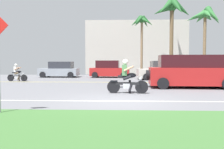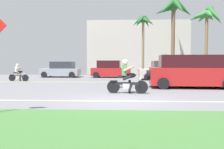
% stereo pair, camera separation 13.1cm
% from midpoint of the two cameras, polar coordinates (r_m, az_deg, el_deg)
% --- Properties ---
extents(ground, '(56.00, 30.00, 0.04)m').
position_cam_midpoint_polar(ground, '(12.30, 2.39, -4.02)').
color(ground, slate).
extents(grass_median, '(56.00, 3.80, 0.06)m').
position_cam_midpoint_polar(grass_median, '(5.31, 1.86, -12.93)').
color(grass_median, '#3D6B33').
rests_on(grass_median, ground).
extents(lane_line_near, '(50.40, 0.12, 0.01)m').
position_cam_midpoint_polar(lane_line_near, '(9.12, 2.25, -6.36)').
color(lane_line_near, silver).
rests_on(lane_line_near, ground).
extents(lane_line_far, '(50.40, 0.12, 0.01)m').
position_cam_midpoint_polar(lane_line_far, '(17.47, 2.51, -1.85)').
color(lane_line_far, yellow).
rests_on(lane_line_far, ground).
extents(motorcyclist, '(1.94, 0.63, 1.62)m').
position_cam_midpoint_polar(motorcyclist, '(11.29, 3.94, -1.06)').
color(motorcyclist, black).
rests_on(motorcyclist, ground).
extents(suv_nearby, '(4.99, 2.37, 1.88)m').
position_cam_midpoint_polar(suv_nearby, '(14.45, 18.58, 0.60)').
color(suv_nearby, '#AD1E1E').
rests_on(suv_nearby, ground).
extents(parked_car_0, '(3.75, 2.05, 1.51)m').
position_cam_midpoint_polar(parked_car_0, '(23.81, -11.90, 1.09)').
color(parked_car_0, '#8C939E').
rests_on(parked_car_0, ground).
extents(parked_car_1, '(3.80, 2.11, 1.62)m').
position_cam_midpoint_polar(parked_car_1, '(22.89, -0.19, 1.19)').
color(parked_car_1, '#AD1E1E').
rests_on(parked_car_1, ground).
extents(parked_car_2, '(4.41, 2.17, 1.58)m').
position_cam_midpoint_polar(parked_car_2, '(20.55, 12.81, 0.86)').
color(parked_car_2, beige).
rests_on(parked_car_2, ground).
extents(palm_tree_0, '(4.17, 4.32, 8.05)m').
position_cam_midpoint_polar(palm_tree_0, '(26.29, 14.61, 14.20)').
color(palm_tree_0, brown).
rests_on(palm_tree_0, ground).
extents(palm_tree_1, '(2.37, 2.22, 6.10)m').
position_cam_midpoint_polar(palm_tree_1, '(24.15, 7.61, 11.56)').
color(palm_tree_1, '#846B4C').
rests_on(palm_tree_1, ground).
extents(palm_tree_2, '(3.83, 4.02, 7.29)m').
position_cam_midpoint_polar(palm_tree_2, '(27.45, 21.91, 12.44)').
color(palm_tree_2, brown).
rests_on(palm_tree_2, ground).
extents(motorcyclist_distant, '(1.62, 0.53, 1.35)m').
position_cam_midpoint_polar(motorcyclist_distant, '(19.81, -21.31, 0.17)').
color(motorcyclist_distant, black).
rests_on(motorcyclist_distant, ground).
extents(building_far, '(12.16, 4.00, 6.41)m').
position_cam_midpoint_polar(building_far, '(30.31, 6.18, 6.27)').
color(building_far, '#BCB7AD').
rests_on(building_far, ground).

